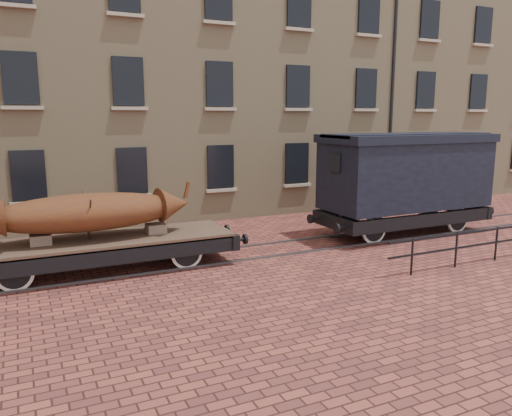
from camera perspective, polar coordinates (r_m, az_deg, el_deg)
name	(u,v)px	position (r m, az deg, el deg)	size (l,w,h in m)	color
ground	(250,253)	(15.50, -0.71, -5.16)	(90.00, 90.00, 0.00)	brown
warehouse_cream	(220,57)	(25.46, -4.15, 16.80)	(40.00, 10.19, 14.00)	tan
rail_track	(250,252)	(15.50, -0.71, -5.06)	(30.00, 1.52, 0.06)	#59595E
flatcar_wagon	(102,245)	(14.12, -17.22, -4.08)	(7.93, 2.15, 1.20)	brown
iron_boat	(88,212)	(13.88, -18.70, -0.46)	(5.72, 1.66, 1.40)	brown
goods_van	(406,172)	(18.42, 16.78, 4.01)	(6.94, 2.53, 3.59)	black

